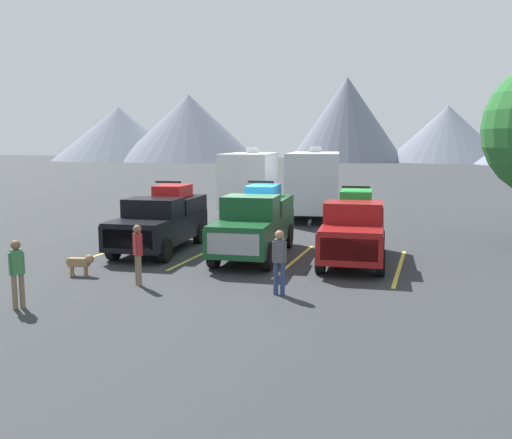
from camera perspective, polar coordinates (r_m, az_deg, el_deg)
name	(u,v)px	position (r m, az deg, el deg)	size (l,w,h in m)	color
ground_plane	(253,254)	(20.02, -0.35, -3.56)	(240.00, 240.00, 0.00)	#2D3033
pickup_truck_a	(162,220)	(20.88, -9.72, -0.03)	(2.55, 5.46, 2.53)	black
pickup_truck_b	(256,222)	(19.54, -0.03, -0.25)	(2.47, 5.90, 2.60)	#144723
pickup_truck_c	(354,228)	(18.91, 10.07, -0.85)	(2.47, 5.45, 2.50)	maroon
lot_stripe_a	(118,248)	(21.68, -14.04, -2.89)	(0.12, 5.50, 0.01)	gold
lot_stripe_b	(202,254)	(20.08, -5.60, -3.55)	(0.12, 5.50, 0.01)	gold
lot_stripe_c	(295,260)	(18.98, 4.06, -4.20)	(0.12, 5.50, 0.01)	gold
lot_stripe_d	(399,267)	(18.48, 14.58, -4.78)	(0.12, 5.50, 0.01)	gold
camper_trailer_a	(250,179)	(30.85, -0.63, 4.17)	(3.44, 7.33, 3.69)	white
camper_trailer_b	(314,181)	(29.31, 6.01, 3.99)	(3.55, 7.82, 3.76)	silver
person_a	(138,251)	(15.82, -12.10, -3.17)	(0.32, 0.32, 1.73)	#726047
person_b	(279,258)	(14.54, 2.42, -3.97)	(0.38, 0.24, 1.73)	navy
person_c	(17,269)	(14.52, -23.43, -4.75)	(0.30, 0.33, 1.69)	#726047
dog	(82,262)	(17.50, -17.47, -4.17)	(0.89, 0.38, 0.66)	olive
mountain_ridge	(440,130)	(111.93, 18.42, 8.73)	(164.48, 42.64, 17.28)	slate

